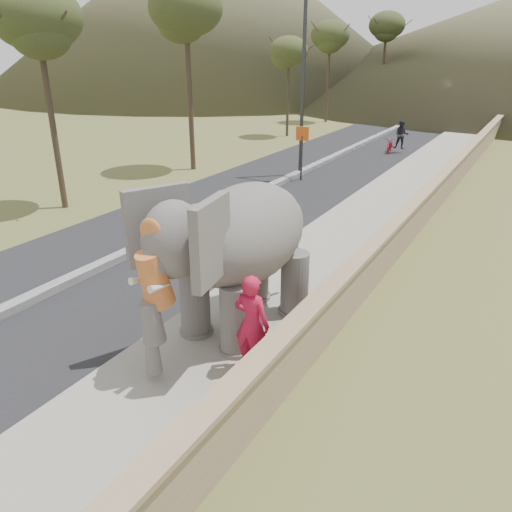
# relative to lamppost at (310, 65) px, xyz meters

# --- Properties ---
(ground) EXTENTS (160.00, 160.00, 0.00)m
(ground) POSITION_rel_lamppost_xyz_m (4.69, -15.02, -4.87)
(ground) COLOR olive
(ground) RESTS_ON ground
(road) EXTENTS (7.00, 120.00, 0.03)m
(road) POSITION_rel_lamppost_xyz_m (-0.31, -5.02, -4.86)
(road) COLOR black
(road) RESTS_ON ground
(median) EXTENTS (0.35, 120.00, 0.22)m
(median) POSITION_rel_lamppost_xyz_m (-0.31, -5.02, -4.76)
(median) COLOR black
(median) RESTS_ON ground
(walkway) EXTENTS (3.00, 120.00, 0.15)m
(walkway) POSITION_rel_lamppost_xyz_m (4.69, -5.02, -4.80)
(walkway) COLOR #9E9687
(walkway) RESTS_ON ground
(parapet) EXTENTS (0.30, 120.00, 1.10)m
(parapet) POSITION_rel_lamppost_xyz_m (6.34, -5.02, -4.32)
(parapet) COLOR tan
(parapet) RESTS_ON ground
(lamppost) EXTENTS (1.76, 0.36, 8.00)m
(lamppost) POSITION_rel_lamppost_xyz_m (0.00, 0.00, 0.00)
(lamppost) COLOR #2A2B2F
(lamppost) RESTS_ON ground
(signboard) EXTENTS (0.60, 0.08, 2.40)m
(signboard) POSITION_rel_lamppost_xyz_m (0.19, -0.95, -3.23)
(signboard) COLOR #2D2D33
(signboard) RESTS_ON ground
(hill_left) EXTENTS (60.00, 60.00, 22.00)m
(hill_left) POSITION_rel_lamppost_xyz_m (-33.31, 39.98, 6.13)
(hill_left) COLOR brown
(hill_left) RESTS_ON ground
(elephant_and_man) EXTENTS (2.79, 4.62, 3.15)m
(elephant_and_man) POSITION_rel_lamppost_xyz_m (4.71, -13.19, -3.16)
(elephant_and_man) COLOR slate
(elephant_and_man) RESTS_ON ground
(motorcyclist) EXTENTS (1.41, 1.70, 1.84)m
(motorcyclist) POSITION_rel_lamppost_xyz_m (2.07, 7.56, -4.15)
(motorcyclist) COLOR maroon
(motorcyclist) RESTS_ON ground
(trees) EXTENTS (48.05, 43.61, 9.10)m
(trees) POSITION_rel_lamppost_xyz_m (6.26, 13.88, -0.94)
(trees) COLOR #473828
(trees) RESTS_ON ground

